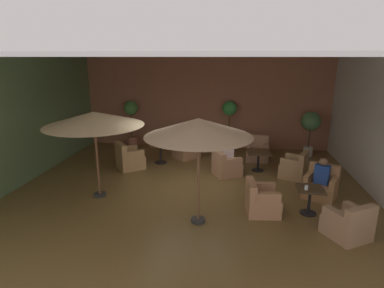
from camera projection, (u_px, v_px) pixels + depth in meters
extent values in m
cube|color=brown|center=(190.00, 191.00, 8.94)|extent=(9.97, 9.39, 0.02)
cube|color=#9C6147|center=(206.00, 103.00, 12.89)|extent=(9.97, 0.08, 3.64)
cube|color=#5B794E|center=(18.00, 123.00, 9.08)|extent=(0.08, 9.39, 3.64)
cube|color=silver|center=(190.00, 55.00, 7.96)|extent=(9.97, 9.39, 0.06)
cylinder|color=black|center=(308.00, 213.00, 7.65)|extent=(0.39, 0.39, 0.02)
cylinder|color=black|center=(309.00, 202.00, 7.57)|extent=(0.07, 0.07, 0.62)
cube|color=#44321F|center=(311.00, 189.00, 7.48)|extent=(0.63, 0.63, 0.03)
cube|color=tan|center=(346.00, 228.00, 6.62)|extent=(1.02, 1.03, 0.40)
cube|color=tan|center=(361.00, 217.00, 6.24)|extent=(0.72, 0.51, 0.41)
cube|color=tan|center=(336.00, 216.00, 6.47)|extent=(0.44, 0.60, 0.22)
cube|color=tan|center=(357.00, 211.00, 6.68)|extent=(0.44, 0.60, 0.22)
cube|color=tan|center=(320.00, 190.00, 8.47)|extent=(1.05, 1.05, 0.40)
cube|color=tan|center=(324.00, 172.00, 8.60)|extent=(0.78, 0.51, 0.46)
cube|color=tan|center=(334.00, 183.00, 8.18)|extent=(0.40, 0.60, 0.22)
cube|color=tan|center=(308.00, 178.00, 8.53)|extent=(0.40, 0.60, 0.22)
cube|color=tan|center=(263.00, 204.00, 7.63)|extent=(0.83, 0.83, 0.44)
cube|color=tan|center=(251.00, 189.00, 7.53)|extent=(0.24, 0.77, 0.37)
cube|color=tan|center=(263.00, 187.00, 7.83)|extent=(0.60, 0.21, 0.21)
cube|color=tan|center=(268.00, 197.00, 7.25)|extent=(0.60, 0.21, 0.21)
cylinder|color=black|center=(258.00, 170.00, 10.51)|extent=(0.39, 0.39, 0.02)
cylinder|color=black|center=(258.00, 162.00, 10.43)|extent=(0.07, 0.07, 0.62)
cube|color=#44301B|center=(259.00, 152.00, 10.34)|extent=(0.80, 0.80, 0.03)
cube|color=tan|center=(293.00, 170.00, 9.89)|extent=(0.97, 0.97, 0.45)
cube|color=tan|center=(304.00, 159.00, 9.63)|extent=(0.44, 0.74, 0.39)
cube|color=tan|center=(290.00, 163.00, 9.57)|extent=(0.58, 0.35, 0.22)
cube|color=tan|center=(295.00, 157.00, 10.06)|extent=(0.58, 0.35, 0.22)
cube|color=tan|center=(257.00, 155.00, 11.54)|extent=(0.81, 0.77, 0.41)
cube|color=tan|center=(257.00, 141.00, 11.70)|extent=(0.79, 0.19, 0.46)
cube|color=tan|center=(267.00, 147.00, 11.37)|extent=(0.16, 0.58, 0.18)
cube|color=tan|center=(248.00, 147.00, 11.47)|extent=(0.16, 0.58, 0.18)
cube|color=tan|center=(227.00, 169.00, 10.07)|extent=(1.02, 0.99, 0.41)
cube|color=tan|center=(219.00, 158.00, 9.85)|extent=(0.49, 0.70, 0.39)
cube|color=tan|center=(225.00, 157.00, 10.24)|extent=(0.60, 0.43, 0.22)
cube|color=tan|center=(233.00, 162.00, 9.75)|extent=(0.60, 0.43, 0.22)
cylinder|color=black|center=(161.00, 162.00, 11.29)|extent=(0.44, 0.44, 0.02)
cylinder|color=black|center=(161.00, 154.00, 11.21)|extent=(0.07, 0.07, 0.62)
cube|color=#472F19|center=(160.00, 145.00, 11.13)|extent=(0.61, 0.61, 0.03)
cube|color=tan|center=(131.00, 161.00, 10.71)|extent=(1.12, 1.12, 0.45)
cube|color=tan|center=(121.00, 150.00, 10.45)|extent=(0.62, 0.74, 0.45)
cube|color=tan|center=(128.00, 149.00, 10.93)|extent=(0.57, 0.47, 0.24)
cube|color=tan|center=(135.00, 154.00, 10.36)|extent=(0.57, 0.47, 0.24)
cube|color=#B27B53|center=(186.00, 152.00, 11.86)|extent=(1.12, 1.12, 0.43)
cube|color=#B27B53|center=(193.00, 140.00, 11.93)|extent=(0.67, 0.69, 0.38)
cube|color=#B27B53|center=(190.00, 145.00, 11.49)|extent=(0.54, 0.53, 0.24)
cube|color=#B27B53|center=(180.00, 141.00, 12.00)|extent=(0.54, 0.53, 0.24)
cylinder|color=#2D2D2D|center=(198.00, 220.00, 7.26)|extent=(0.32, 0.32, 0.08)
cylinder|color=brown|center=(198.00, 173.00, 6.95)|extent=(0.06, 0.06, 2.35)
cone|color=beige|center=(199.00, 127.00, 6.68)|extent=(2.32, 2.32, 0.39)
cylinder|color=#2D2D2D|center=(100.00, 194.00, 8.60)|extent=(0.32, 0.32, 0.08)
cylinder|color=brown|center=(97.00, 156.00, 8.31)|extent=(0.06, 0.06, 2.25)
cone|color=#D9BB8C|center=(94.00, 119.00, 8.05)|extent=(2.53, 2.53, 0.36)
cylinder|color=silver|center=(308.00, 151.00, 12.01)|extent=(0.34, 0.34, 0.36)
cylinder|color=brown|center=(309.00, 138.00, 11.87)|extent=(0.06, 0.06, 0.68)
sphere|color=#4A7947|center=(311.00, 121.00, 11.70)|extent=(0.70, 0.70, 0.70)
cylinder|color=#AE6448|center=(228.00, 145.00, 12.74)|extent=(0.42, 0.42, 0.41)
cylinder|color=brown|center=(229.00, 127.00, 12.55)|extent=(0.06, 0.06, 1.05)
sphere|color=#378F3F|center=(230.00, 108.00, 12.35)|extent=(0.56, 0.56, 0.56)
cylinder|color=#A76047|center=(133.00, 142.00, 13.10)|extent=(0.41, 0.41, 0.45)
cylinder|color=brown|center=(132.00, 126.00, 12.91)|extent=(0.06, 0.06, 0.96)
sphere|color=#47843B|center=(131.00, 108.00, 12.72)|extent=(0.56, 0.56, 0.56)
cube|color=silver|center=(227.00, 156.00, 9.95)|extent=(0.40, 0.44, 0.47)
sphere|color=#A77355|center=(228.00, 146.00, 9.86)|extent=(0.18, 0.18, 0.18)
cube|color=#25489E|center=(322.00, 174.00, 8.35)|extent=(0.42, 0.36, 0.51)
sphere|color=#856044|center=(323.00, 162.00, 8.26)|extent=(0.20, 0.20, 0.20)
cylinder|color=silver|center=(306.00, 188.00, 7.37)|extent=(0.08, 0.08, 0.11)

